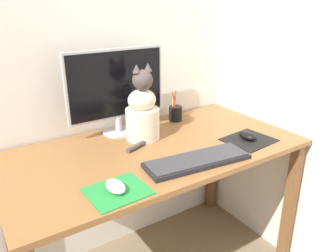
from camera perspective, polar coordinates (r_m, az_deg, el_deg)
name	(u,v)px	position (r m, az deg, el deg)	size (l,w,h in m)	color
wall_back	(114,32)	(1.75, -9.37, 15.78)	(7.00, 0.04, 2.50)	silver
wall_side_right	(270,31)	(1.88, 17.37, 15.50)	(0.04, 7.00, 2.50)	silver
desk	(155,166)	(1.59, -2.20, -6.97)	(1.39, 0.71, 0.76)	brown
monitor	(117,88)	(1.66, -8.91, 6.49)	(0.52, 0.17, 0.43)	#B2B2B7
keyboard	(197,160)	(1.40, 5.14, -5.95)	(0.47, 0.20, 0.02)	black
mousepad_left	(118,191)	(1.22, -8.77, -11.16)	(0.22, 0.20, 0.00)	#238438
mousepad_right	(249,140)	(1.67, 13.89, -2.37)	(0.25, 0.22, 0.00)	black
computer_mouse_left	(115,186)	(1.22, -9.15, -10.33)	(0.06, 0.11, 0.03)	white
computer_mouse_right	(247,136)	(1.66, 13.63, -1.65)	(0.06, 0.10, 0.04)	black
cat	(142,112)	(1.59, -4.47, 2.44)	(0.23, 0.20, 0.38)	beige
pen_cup	(175,113)	(1.87, 1.29, 2.28)	(0.08, 0.08, 0.17)	black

